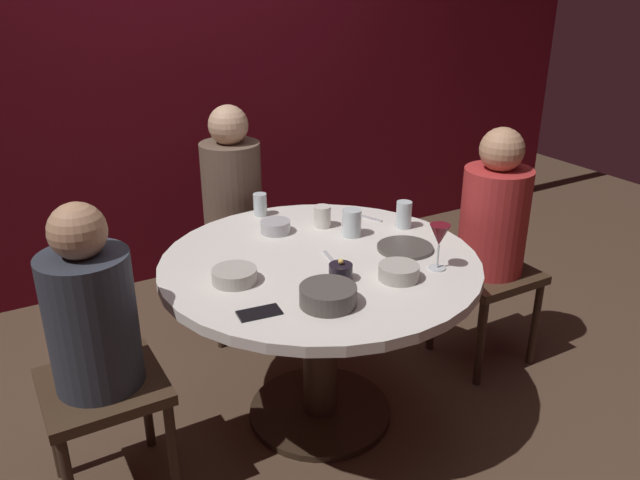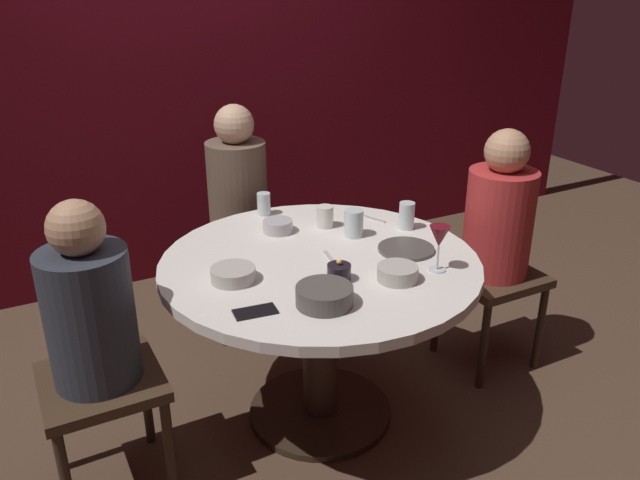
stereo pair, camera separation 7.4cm
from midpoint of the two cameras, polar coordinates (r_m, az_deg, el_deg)
The scene contains 20 objects.
ground_plane at distance 2.83m, azimuth 0.78°, elevation -15.27°, with size 8.00×8.00×0.00m, color #4C3828.
back_wall at distance 3.80m, azimuth -11.79°, elevation 15.82°, with size 6.00×0.10×2.60m, color maroon.
dining_table at distance 2.52m, azimuth 0.85°, elevation -5.17°, with size 1.23×1.23×0.73m.
seated_diner_left at distance 2.23m, azimuth -18.93°, elevation -6.93°, with size 0.40×0.40×1.11m.
seated_diner_back at distance 3.18m, azimuth -6.71°, elevation 4.02°, with size 0.40×0.40×1.17m.
seated_diner_right at distance 2.96m, azimuth 16.39°, elevation 1.34°, with size 0.40×0.40×1.14m.
candle_holder at distance 2.27m, azimuth 2.65°, elevation -2.92°, with size 0.09×0.09×0.08m.
wine_glass at distance 2.34m, azimuth 11.53°, elevation 0.13°, with size 0.08×0.08×0.18m.
dinner_plate at distance 2.54m, azimuth 8.55°, elevation -0.80°, with size 0.22×0.22×0.01m, color #4C4742.
cell_phone at distance 2.08m, azimuth -4.81°, elevation -6.43°, with size 0.07×0.14×0.01m, color black.
bowl_serving_large at distance 2.69m, azimuth -3.02°, elevation 1.25°, with size 0.13×0.13×0.05m, color #B7B7BC.
bowl_salad_center at distance 2.11m, azimuth 1.41°, elevation -5.02°, with size 0.19×0.19×0.07m, color #4C4742.
bowl_small_white at distance 2.29m, azimuth 7.89°, elevation -2.96°, with size 0.15×0.15×0.05m, color #B2ADA3.
bowl_sauce_side at distance 2.28m, azimuth -6.87°, elevation -3.07°, with size 0.16×0.16×0.05m, color #B2ADA3.
cup_near_candle at distance 2.73m, azimuth 1.23°, elevation 2.11°, with size 0.07×0.07×0.09m, color silver.
cup_by_left_diner at distance 2.63m, azimuth 3.85°, elevation 1.51°, with size 0.08×0.08×0.11m, color silver.
cup_by_right_diner at distance 2.87m, azimuth -4.33°, elevation 3.24°, with size 0.06×0.06×0.10m, color silver.
cup_center_front at distance 2.73m, azimuth 8.55°, elevation 2.16°, with size 0.07×0.07×0.12m, color silver.
fork_near_plate at distance 2.42m, azimuth 1.97°, elevation -1.86°, with size 0.02×0.18×0.01m, color #B7B7BC.
knife_near_plate at distance 2.85m, azimuth 5.12°, elevation 2.03°, with size 0.02×0.18×0.01m, color #B7B7BC.
Camera 2 is at (-1.03, -1.96, 1.76)m, focal length 35.70 mm.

